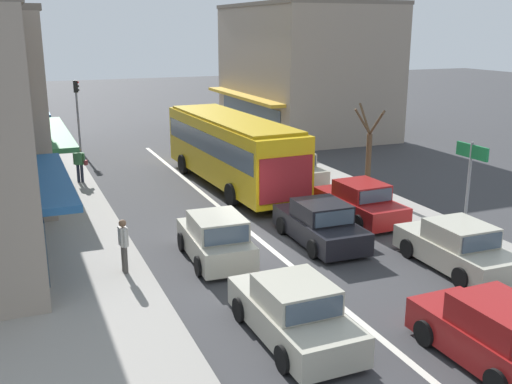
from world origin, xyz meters
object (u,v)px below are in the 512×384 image
hatchback_queue_gap_filler (216,239)px  sedan_behind_bus_near (294,312)px  street_tree_right (369,154)px  parked_sedan_kerb_third (292,168)px  sedan_behind_bus_mid (320,224)px  hatchback_queue_far_back (492,334)px  parked_sedan_kerb_second (360,202)px  parked_sedan_kerb_front (457,248)px  pedestrian_with_handbag_near (80,163)px  traffic_light_downstreet (77,104)px  directional_road_sign (470,170)px  city_bus (231,146)px  pedestrian_browsing_midblock (124,243)px

hatchback_queue_gap_filler → sedan_behind_bus_near: 5.38m
street_tree_right → parked_sedan_kerb_third: bearing=120.1°
sedan_behind_bus_mid → street_tree_right: street_tree_right is taller
hatchback_queue_far_back → parked_sedan_kerb_second: 10.39m
parked_sedan_kerb_third → sedan_behind_bus_mid: bearing=-109.4°
hatchback_queue_far_back → parked_sedan_kerb_front: bearing=57.0°
sedan_behind_bus_mid → pedestrian_with_handbag_near: (-6.62, 11.17, 0.40)m
hatchback_queue_far_back → parked_sedan_kerb_third: 16.44m
sedan_behind_bus_mid → traffic_light_downstreet: 20.16m
parked_sedan_kerb_front → traffic_light_downstreet: (-8.49, 22.82, 2.19)m
parked_sedan_kerb_third → directional_road_sign: bearing=-82.1°
city_bus → hatchback_queue_gap_filler: size_ratio=2.91×
hatchback_queue_far_back → hatchback_queue_gap_filler: size_ratio=0.99×
sedan_behind_bus_near → parked_sedan_kerb_second: 9.72m
hatchback_queue_gap_filler → pedestrian_browsing_midblock: 2.93m
hatchback_queue_far_back → directional_road_sign: directional_road_sign is taller
sedan_behind_bus_near → parked_sedan_kerb_third: bearing=64.3°
parked_sedan_kerb_third → pedestrian_with_handbag_near: size_ratio=2.60×
city_bus → traffic_light_downstreet: size_ratio=2.61×
parked_sedan_kerb_third → directional_road_sign: (1.41, -10.23, 2.01)m
directional_road_sign → street_tree_right: bearing=85.2°
parked_sedan_kerb_second → hatchback_queue_far_back: bearing=-106.2°
pedestrian_browsing_midblock → street_tree_right: bearing=23.0°
parked_sedan_kerb_second → traffic_light_downstreet: traffic_light_downstreet is taller
sedan_behind_bus_near → parked_sedan_kerb_second: same height
city_bus → street_tree_right: 6.22m
sedan_behind_bus_near → pedestrian_browsing_midblock: size_ratio=2.59×
parked_sedan_kerb_third → pedestrian_with_handbag_near: bearing=161.1°
hatchback_queue_far_back → parked_sedan_kerb_front: size_ratio=0.88×
city_bus → hatchback_queue_far_back: bearing=-90.1°
hatchback_queue_far_back → street_tree_right: bearing=68.6°
hatchback_queue_gap_filler → directional_road_sign: 8.53m
directional_road_sign → street_tree_right: (0.58, 6.80, -0.82)m
parked_sedan_kerb_front → parked_sedan_kerb_third: size_ratio=1.00×
hatchback_queue_far_back → sedan_behind_bus_near: hatchback_queue_far_back is taller
city_bus → sedan_behind_bus_mid: city_bus is taller
hatchback_queue_gap_filler → sedan_behind_bus_near: (0.10, -5.38, -0.05)m
city_bus → hatchback_queue_gap_filler: 9.29m
hatchback_queue_gap_filler → traffic_light_downstreet: bearing=95.6°
traffic_light_downstreet → pedestrian_browsing_midblock: (-1.02, -19.57, -1.79)m
parked_sedan_kerb_third → pedestrian_browsing_midblock: 12.63m
hatchback_queue_gap_filler → directional_road_sign: size_ratio=1.05×
directional_road_sign → hatchback_queue_far_back: bearing=-126.7°
parked_sedan_kerb_third → hatchback_queue_gap_filler: bearing=-129.2°
street_tree_right → pedestrian_browsing_midblock: 12.52m
city_bus → parked_sedan_kerb_third: (2.97, -0.34, -1.22)m
parked_sedan_kerb_front → street_tree_right: bearing=76.2°
parked_sedan_kerb_front → street_tree_right: 8.45m
hatchback_queue_gap_filler → pedestrian_with_handbag_near: bearing=103.9°
parked_sedan_kerb_front → parked_sedan_kerb_second: bearing=91.1°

